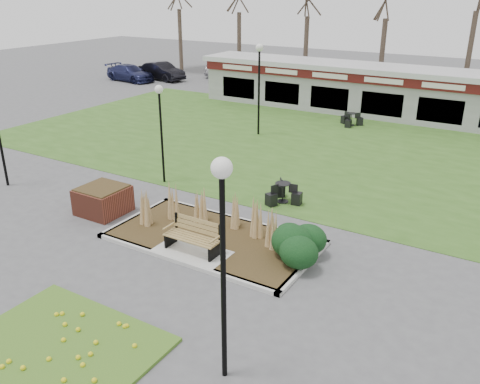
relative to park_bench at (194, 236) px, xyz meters
The scene contains 15 objects.
ground 0.64m from the park_bench, 90.00° to the right, with size 100.00×100.00×0.00m, color #515154.
lawn 11.77m from the park_bench, 90.00° to the left, with size 34.00×16.00×0.02m, color #32591C.
flower_bed 4.88m from the park_bench, 90.00° to the right, with size 4.20×3.00×0.16m.
planting_bed 1.70m from the park_bench, 40.83° to the left, with size 6.75×3.40×1.27m.
park_bench is the anchor object (origin of this frame).
brick_planter 4.47m from the park_bench, behind, with size 1.50×1.50×0.95m.
food_pavilion 19.73m from the park_bench, 90.00° to the left, with size 24.60×3.40×2.90m.
lamp_post_near_right 5.83m from the park_bench, 47.14° to the right, with size 0.39×0.39×4.65m.
lamp_post_mid_left 6.48m from the park_bench, 137.32° to the left, with size 0.32×0.32×3.88m.
lamp_post_far_left 13.33m from the park_bench, 110.98° to the left, with size 0.39×0.39×4.64m.
bistro_set_a 4.79m from the park_bench, 83.95° to the left, with size 1.27×1.36×0.73m.
bistro_set_c 16.48m from the park_bench, 93.91° to the left, with size 1.30×1.17×0.69m.
car_silver 30.37m from the park_bench, 120.20° to the left, with size 1.74×4.32×1.47m, color #B4B3B9.
car_black 29.90m from the park_bench, 131.06° to the left, with size 1.51×4.33×1.43m, color black.
car_blue 29.89m from the park_bench, 136.03° to the left, with size 1.82×4.49×1.30m, color navy.
Camera 1 is at (7.96, -10.29, 7.34)m, focal length 38.00 mm.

